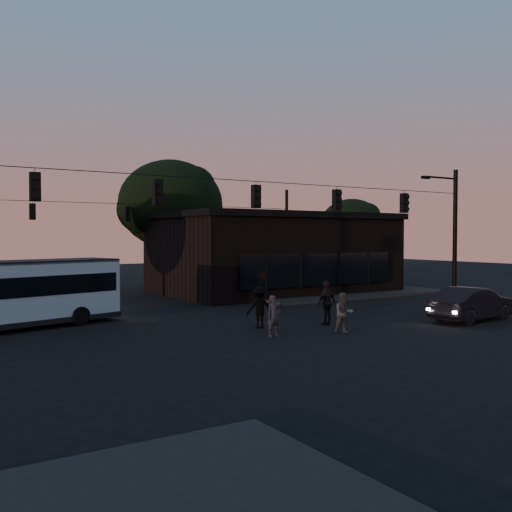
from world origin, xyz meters
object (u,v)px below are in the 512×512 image
pedestrian_a (274,316)px  pedestrian_c (327,303)px  building (273,253)px  car (472,304)px  pedestrian_d (259,307)px  pedestrian_b (344,313)px

pedestrian_a → pedestrian_c: 3.76m
building → car: building is taller
pedestrian_c → pedestrian_d: bearing=-28.0°
pedestrian_c → pedestrian_d: pedestrian_c is taller
pedestrian_b → pedestrian_c: pedestrian_c is taller
pedestrian_b → pedestrian_d: size_ratio=0.93×
pedestrian_b → pedestrian_c: size_ratio=0.84×
car → pedestrian_a: (-9.90, 1.50, 0.02)m
pedestrian_a → building: bearing=55.7°
pedestrian_a → pedestrian_c: pedestrian_c is taller
car → pedestrian_c: pedestrian_c is taller
pedestrian_b → pedestrian_d: 3.56m
pedestrian_c → pedestrian_d: 3.08m
car → pedestrian_b: size_ratio=2.90×
car → pedestrian_a: size_ratio=2.96×
pedestrian_d → car: bearing=170.5°
pedestrian_b → pedestrian_c: 2.21m
car → pedestrian_d: pedestrian_d is taller
car → pedestrian_d: size_ratio=2.69×
building → pedestrian_d: 15.82m
pedestrian_a → pedestrian_d: size_ratio=0.91×
pedestrian_b → pedestrian_d: (-2.15, 2.83, 0.06)m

